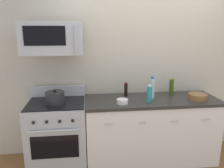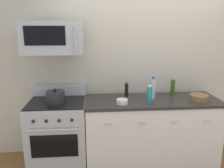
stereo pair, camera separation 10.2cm
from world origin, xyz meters
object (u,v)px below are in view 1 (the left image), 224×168
bowl_wooden_salad (198,96)px  bottle_dish_soap (149,94)px  bowl_white_ceramic (122,101)px  microwave (52,38)px  bottle_soy_sauce_dark (126,90)px  range_oven (58,134)px  bottle_olive_oil (171,87)px  stockpot (55,98)px  bottle_water_clear (152,88)px

bowl_wooden_salad → bottle_dish_soap: bearing=-178.0°
bowl_white_ceramic → bottle_dish_soap: bearing=4.7°
microwave → bottle_soy_sauce_dark: size_ratio=3.66×
range_oven → microwave: microwave is taller
bottle_olive_oil → range_oven: bearing=-174.4°
microwave → bowl_wooden_salad: (1.91, -0.14, -0.79)m
microwave → bowl_white_ceramic: (0.86, -0.20, -0.80)m
range_oven → bottle_olive_oil: (1.63, 0.16, 0.57)m
bowl_white_ceramic → bowl_wooden_salad: bearing=2.9°
bowl_white_ceramic → bowl_wooden_salad: 1.05m
range_oven → bottle_dish_soap: bearing=-5.7°
bottle_soy_sauce_dark → stockpot: size_ratio=0.84×
bowl_white_ceramic → stockpot: stockpot is taller
microwave → bottle_soy_sauce_dark: bearing=7.2°
microwave → bottle_olive_oil: 1.78m
microwave → stockpot: 0.76m
range_oven → bottle_dish_soap: (1.22, -0.12, 0.56)m
microwave → bottle_olive_oil: size_ratio=2.92×
range_oven → bottle_dish_soap: 1.35m
range_oven → bowl_white_ceramic: 1.00m
bottle_water_clear → bowl_wooden_salad: (0.60, -0.14, -0.10)m
bottle_dish_soap → bowl_wooden_salad: size_ratio=0.94×
bowl_wooden_salad → microwave: bearing=175.7°
range_oven → bowl_wooden_salad: bearing=-3.0°
bottle_water_clear → bowl_wooden_salad: 0.63m
bottle_soy_sauce_dark → bottle_water_clear: bearing=-20.5°
microwave → bottle_dish_soap: 1.43m
bottle_water_clear → bottle_dish_soap: 0.18m
microwave → bottle_dish_soap: size_ratio=3.21×
microwave → stockpot: (-0.00, -0.10, -0.75)m
bowl_white_ceramic → stockpot: bearing=173.4°
range_oven → bottle_olive_oil: bearing=5.6°
bowl_white_ceramic → stockpot: (-0.86, 0.10, 0.05)m
range_oven → bottle_water_clear: bearing=1.6°
microwave → bottle_water_clear: (1.31, -0.01, -0.69)m
bowl_wooden_salad → stockpot: 1.91m
bowl_wooden_salad → stockpot: bearing=178.6°
bottle_water_clear → range_oven: bearing=-178.4°
bottle_water_clear → bottle_olive_oil: bearing=20.9°
bottle_olive_oil → bottle_dish_soap: bearing=-145.3°
range_oven → microwave: 1.28m
bottle_water_clear → stockpot: 1.31m
microwave → bottle_water_clear: 1.48m
microwave → bottle_water_clear: microwave is taller
bowl_white_ceramic → bottle_soy_sauce_dark: bearing=72.3°
bottle_dish_soap → range_oven: bearing=174.3°
range_oven → stockpot: bearing=-90.0°
bowl_white_ceramic → stockpot: 0.87m
bottle_water_clear → bottle_olive_oil: (0.33, 0.12, -0.02)m
range_oven → bowl_white_ceramic: (0.86, -0.15, 0.48)m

